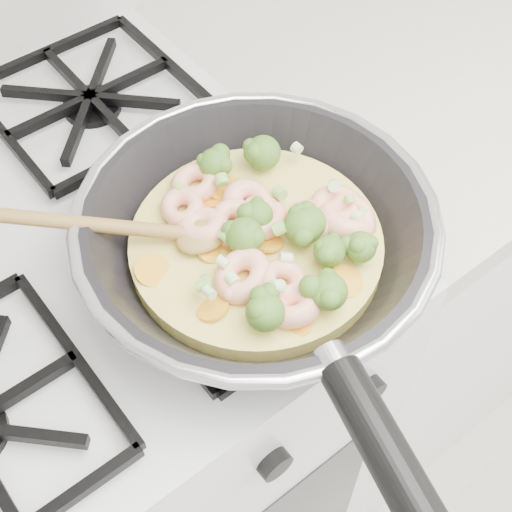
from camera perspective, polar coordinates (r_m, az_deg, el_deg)
stove at (r=1.16m, az=-11.48°, el=-12.54°), size 0.60×0.60×0.92m
counter_right at (r=1.48m, az=15.97°, el=5.35°), size 1.00×0.60×0.90m
skillet at (r=0.68m, az=0.28°, el=1.33°), size 0.42×0.53×0.10m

